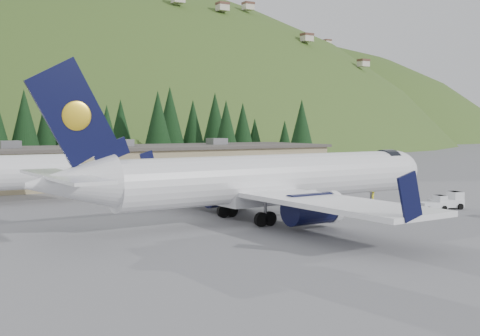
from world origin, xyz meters
name	(u,v)px	position (x,y,z in m)	size (l,w,h in m)	color
ground	(276,218)	(0.00, 0.00, 0.00)	(600.00, 600.00, 0.00)	slate
airliner	(265,180)	(-1.12, -0.05, 3.39)	(38.27, 35.87, 12.71)	white
baggage_tug_a	(434,204)	(15.72, -3.55, 0.63)	(2.83, 2.01, 1.40)	silver
baggage_tug_b	(449,201)	(17.67, -3.57, 0.74)	(3.37, 2.42, 1.65)	silver
terminal_building	(88,165)	(-5.01, 38.00, 2.62)	(71.00, 17.00, 6.10)	#8B7F5A
ramp_worker	(373,199)	(11.70, 0.50, 0.88)	(0.64, 0.42, 1.76)	#FFF524
tree_line	(44,127)	(-5.41, 61.31, 7.75)	(110.86, 18.89, 14.42)	black
hills	(109,334)	(53.34, 207.38, -82.80)	(614.00, 330.00, 300.00)	#304C15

